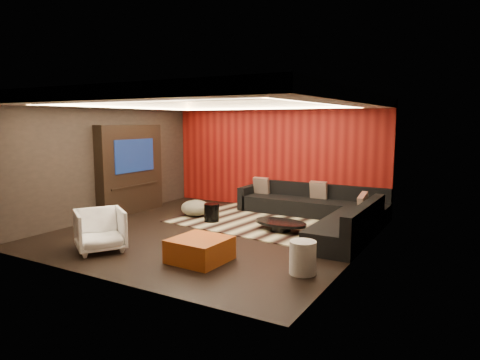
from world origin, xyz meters
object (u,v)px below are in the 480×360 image
Objects in this scene: sectional_sofa at (324,212)px; coffee_table at (281,226)px; armchair at (100,230)px; drum_stool at (212,213)px; orange_ottoman at (200,250)px; white_side_table at (303,257)px.

coffee_table is at bearing -117.19° from sectional_sofa.
armchair is (-2.22, -2.81, 0.26)m from coffee_table.
drum_stool is 0.47× the size of orange_ottoman.
white_side_table is 3.28m from sectional_sofa.
armchair is 4.79m from sectional_sofa.
armchair is 0.23× the size of sectional_sofa.
sectional_sofa is at bearing 26.16° from drum_stool.
coffee_table is at bearing 81.27° from orange_ottoman.
coffee_table is 1.41× the size of armchair.
coffee_table is 2.49m from white_side_table.
drum_stool is 2.83m from armchair.
armchair is at bearing -100.45° from drum_stool.
armchair is (-1.86, -0.42, 0.18)m from orange_ottoman.
orange_ottoman is at bearing -98.73° from coffee_table.
armchair is at bearing -125.52° from sectional_sofa.
coffee_table is 0.32× the size of sectional_sofa.
sectional_sofa is at bearing 62.81° from coffee_table.
white_side_table is (1.32, -2.10, 0.14)m from coffee_table.
orange_ottoman is 1.05× the size of armchair.
white_side_table is (3.03, -2.07, 0.03)m from drum_stool.
armchair reaches higher than coffee_table.
white_side_table is at bearing -34.36° from drum_stool.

